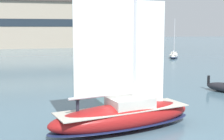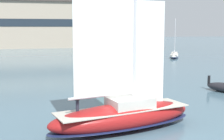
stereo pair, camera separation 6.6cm
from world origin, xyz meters
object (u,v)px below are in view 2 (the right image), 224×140
at_px(sailboat_main, 123,113).
at_px(sailboat_moored_mid_channel, 100,51).
at_px(tree_shore_center, 147,24).
at_px(sailboat_moored_near_marina, 174,55).
at_px(tree_shore_left, 110,5).

xyz_separation_m(sailboat_main, sailboat_moored_mid_channel, (12.12, 62.37, -0.53)).
distance_m(tree_shore_center, sailboat_moored_near_marina, 44.19).
height_order(tree_shore_center, sailboat_main, sailboat_main).
bearing_deg(sailboat_moored_near_marina, sailboat_moored_mid_channel, 128.13).
height_order(tree_shore_left, sailboat_moored_near_marina, tree_shore_left).
bearing_deg(tree_shore_center, tree_shore_left, -162.51).
relative_size(sailboat_moored_near_marina, sailboat_moored_mid_channel, 1.00).
height_order(tree_shore_left, sailboat_moored_mid_channel, tree_shore_left).
bearing_deg(sailboat_moored_near_marina, tree_shore_center, 77.24).
distance_m(tree_shore_center, sailboat_main, 94.72).
distance_m(sailboat_main, sailboat_moored_mid_channel, 63.54).
xyz_separation_m(sailboat_moored_near_marina, sailboat_moored_mid_channel, (-13.48, 17.18, 0.00)).
distance_m(tree_shore_center, sailboat_moored_mid_channel, 35.07).
bearing_deg(tree_shore_left, sailboat_moored_near_marina, -81.85).
relative_size(tree_shore_left, tree_shore_center, 1.73).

